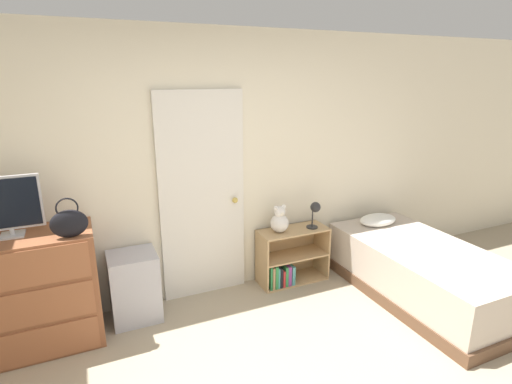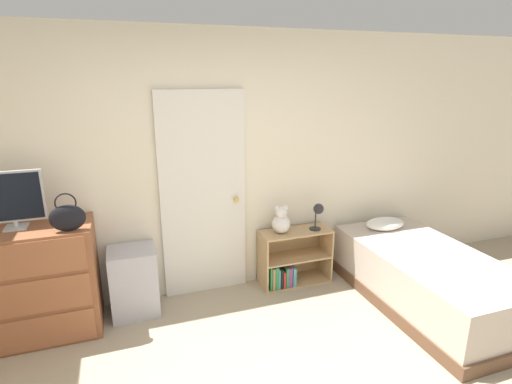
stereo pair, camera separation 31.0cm
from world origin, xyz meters
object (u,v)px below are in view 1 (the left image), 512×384
(storage_bin, at_px, (134,287))
(teddy_bear, at_px, (280,221))
(bed, at_px, (421,271))
(dresser, at_px, (25,294))
(handbag, at_px, (69,223))
(desk_lamp, at_px, (315,210))
(tv, at_px, (7,206))
(bookshelf, at_px, (287,261))

(storage_bin, height_order, teddy_bear, teddy_bear)
(bed, bearing_deg, dresser, 168.89)
(handbag, xyz_separation_m, teddy_bear, (1.91, 0.28, -0.37))
(bed, bearing_deg, storage_bin, 164.09)
(teddy_bear, height_order, bed, teddy_bear)
(desk_lamp, bearing_deg, tv, -179.42)
(bookshelf, bearing_deg, tv, -178.22)
(bookshelf, height_order, bed, bed)
(desk_lamp, bearing_deg, storage_bin, 179.57)
(tv, distance_m, handbag, 0.47)
(dresser, height_order, storage_bin, dresser)
(handbag, bearing_deg, bookshelf, 7.94)
(dresser, bearing_deg, tv, 114.08)
(teddy_bear, bearing_deg, storage_bin, -178.79)
(tv, height_order, storage_bin, tv)
(bookshelf, bearing_deg, dresser, -177.46)
(tv, distance_m, teddy_bear, 2.36)
(tv, xyz_separation_m, teddy_bear, (2.31, 0.07, -0.50))
(teddy_bear, bearing_deg, handbag, -171.73)
(dresser, xyz_separation_m, handbag, (0.39, -0.17, 0.59))
(teddy_bear, distance_m, desk_lamp, 0.40)
(dresser, bearing_deg, handbag, -24.17)
(dresser, xyz_separation_m, tv, (-0.01, 0.03, 0.72))
(dresser, relative_size, desk_lamp, 3.81)
(bookshelf, bearing_deg, desk_lamp, -9.36)
(handbag, relative_size, desk_lamp, 1.09)
(teddy_bear, xyz_separation_m, desk_lamp, (0.39, -0.04, 0.08))
(teddy_bear, distance_m, bed, 1.48)
(dresser, relative_size, storage_bin, 1.72)
(handbag, height_order, bed, handbag)
(storage_bin, xyz_separation_m, bed, (2.65, -0.75, -0.05))
(tv, relative_size, teddy_bear, 1.62)
(teddy_bear, relative_size, bed, 0.15)
(dresser, relative_size, bed, 0.57)
(tv, distance_m, storage_bin, 1.22)
(handbag, height_order, desk_lamp, handbag)
(tv, bearing_deg, bed, -11.55)
(teddy_bear, bearing_deg, bed, -33.66)
(tv, relative_size, bed, 0.25)
(storage_bin, distance_m, desk_lamp, 1.91)
(tv, relative_size, storage_bin, 0.75)
(handbag, xyz_separation_m, bookshelf, (2.01, 0.28, -0.84))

